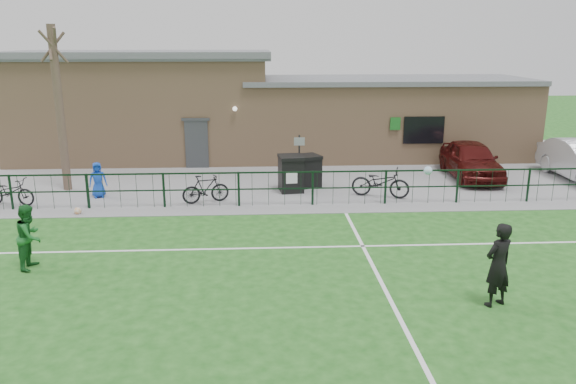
{
  "coord_description": "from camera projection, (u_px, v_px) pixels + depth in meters",
  "views": [
    {
      "loc": [
        -0.83,
        -10.3,
        5.49
      ],
      "look_at": [
        0.0,
        5.0,
        1.3
      ],
      "focal_mm": 35.0,
      "sensor_mm": 36.0,
      "label": 1
    }
  ],
  "objects": [
    {
      "name": "ground",
      "position": [
        301.0,
        318.0,
        11.41
      ],
      "size": [
        90.0,
        90.0,
        0.0
      ],
      "primitive_type": "plane",
      "color": "#1A5118",
      "rests_on": "ground"
    },
    {
      "name": "paving_strip",
      "position": [
        277.0,
        169.0,
        24.41
      ],
      "size": [
        34.0,
        13.0,
        0.02
      ],
      "primitive_type": "cube",
      "color": "gray",
      "rests_on": "ground"
    },
    {
      "name": "pitch_line_touch",
      "position": [
        284.0,
        207.0,
        18.92
      ],
      "size": [
        28.0,
        0.1,
        0.01
      ],
      "primitive_type": "cube",
      "color": "white",
      "rests_on": "ground"
    },
    {
      "name": "pitch_line_mid",
      "position": [
        290.0,
        248.0,
        15.26
      ],
      "size": [
        28.0,
        0.1,
        0.01
      ],
      "primitive_type": "cube",
      "color": "white",
      "rests_on": "ground"
    },
    {
      "name": "pitch_line_perp",
      "position": [
        398.0,
        315.0,
        11.51
      ],
      "size": [
        0.1,
        16.0,
        0.01
      ],
      "primitive_type": "cube",
      "color": "white",
      "rests_on": "ground"
    },
    {
      "name": "perimeter_fence",
      "position": [
        283.0,
        189.0,
        18.96
      ],
      "size": [
        28.0,
        0.1,
        1.2
      ],
      "primitive_type": "cube",
      "color": "black",
      "rests_on": "ground"
    },
    {
      "name": "bare_tree",
      "position": [
        60.0,
        110.0,
        20.32
      ],
      "size": [
        0.3,
        0.3,
        6.0
      ],
      "primitive_type": "cylinder",
      "color": "#4C392E",
      "rests_on": "ground"
    },
    {
      "name": "wheelie_bin_left",
      "position": [
        291.0,
        175.0,
        20.73
      ],
      "size": [
        0.94,
        1.03,
        1.25
      ],
      "primitive_type": "cube",
      "rotation": [
        0.0,
        0.0,
        0.12
      ],
      "color": "black",
      "rests_on": "paving_strip"
    },
    {
      "name": "wheelie_bin_right",
      "position": [
        308.0,
        172.0,
        21.44
      ],
      "size": [
        1.0,
        1.06,
        1.13
      ],
      "primitive_type": "cube",
      "rotation": [
        0.0,
        0.0,
        0.37
      ],
      "color": "black",
      "rests_on": "paving_strip"
    },
    {
      "name": "sign_post",
      "position": [
        299.0,
        161.0,
        21.23
      ],
      "size": [
        0.07,
        0.07,
        2.0
      ],
      "primitive_type": "cylinder",
      "rotation": [
        0.0,
        0.0,
        -0.26
      ],
      "color": "black",
      "rests_on": "paving_strip"
    },
    {
      "name": "car_maroon",
      "position": [
        471.0,
        160.0,
        22.67
      ],
      "size": [
        2.07,
        4.52,
        1.5
      ],
      "primitive_type": "imported",
      "rotation": [
        0.0,
        0.0,
        -0.07
      ],
      "color": "#420D0B",
      "rests_on": "paving_strip"
    },
    {
      "name": "bicycle_c",
      "position": [
        10.0,
        192.0,
        19.01
      ],
      "size": [
        1.86,
        0.99,
        0.93
      ],
      "primitive_type": "imported",
      "rotation": [
        0.0,
        0.0,
        1.35
      ],
      "color": "black",
      "rests_on": "paving_strip"
    },
    {
      "name": "bicycle_d",
      "position": [
        206.0,
        189.0,
        19.28
      ],
      "size": [
        1.69,
        0.93,
        0.98
      ],
      "primitive_type": "imported",
      "rotation": [
        0.0,
        0.0,
        1.87
      ],
      "color": "black",
      "rests_on": "paving_strip"
    },
    {
      "name": "bicycle_e",
      "position": [
        380.0,
        182.0,
        19.96
      ],
      "size": [
        2.18,
        1.38,
        1.08
      ],
      "primitive_type": "imported",
      "rotation": [
        0.0,
        0.0,
        1.22
      ],
      "color": "black",
      "rests_on": "paving_strip"
    },
    {
      "name": "spectator_child",
      "position": [
        98.0,
        180.0,
        19.91
      ],
      "size": [
        0.72,
        0.58,
        1.27
      ],
      "primitive_type": "imported",
      "rotation": [
        0.0,
        0.0,
        0.33
      ],
      "color": "blue",
      "rests_on": "paving_strip"
    },
    {
      "name": "goalkeeper_kick",
      "position": [
        497.0,
        263.0,
        11.79
      ],
      "size": [
        1.16,
        3.56,
        2.34
      ],
      "color": "black",
      "rests_on": "ground"
    },
    {
      "name": "outfield_player",
      "position": [
        30.0,
        236.0,
        13.76
      ],
      "size": [
        0.65,
        0.81,
        1.62
      ],
      "primitive_type": "imported",
      "rotation": [
        0.0,
        0.0,
        1.53
      ],
      "color": "#1C6226",
      "rests_on": "ground"
    },
    {
      "name": "ball_ground",
      "position": [
        78.0,
        211.0,
        18.13
      ],
      "size": [
        0.24,
        0.24,
        0.24
      ],
      "primitive_type": "sphere",
      "color": "silver",
      "rests_on": "ground"
    },
    {
      "name": "clubhouse",
      "position": [
        256.0,
        110.0,
        26.67
      ],
      "size": [
        24.25,
        5.4,
        4.96
      ],
      "color": "tan",
      "rests_on": "ground"
    }
  ]
}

